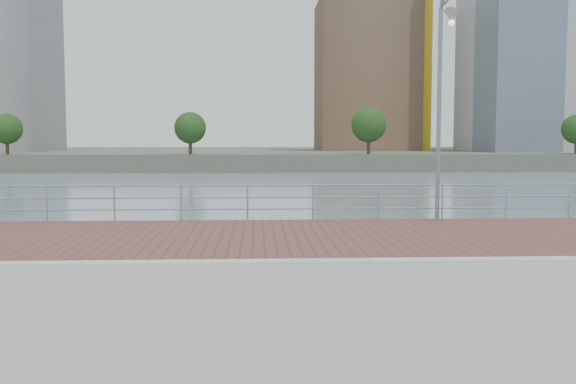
{
  "coord_description": "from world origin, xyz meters",
  "views": [
    {
      "loc": [
        -0.72,
        -12.93,
        2.52
      ],
      "look_at": [
        0.0,
        2.0,
        1.3
      ],
      "focal_mm": 40.0,
      "sensor_mm": 36.0,
      "label": 1
    }
  ],
  "objects": [
    {
      "name": "curb",
      "position": [
        0.0,
        0.0,
        0.03
      ],
      "size": [
        40.0,
        0.4,
        0.06
      ],
      "primitive_type": "cube",
      "color": "#B7B5AD",
      "rests_on": "seawall"
    },
    {
      "name": "far_shore",
      "position": [
        0.0,
        122.5,
        -0.75
      ],
      "size": [
        320.0,
        95.0,
        2.5
      ],
      "primitive_type": "cube",
      "color": "#4C5142",
      "rests_on": "ground"
    },
    {
      "name": "skyline",
      "position": [
        28.41,
        104.16,
        23.79
      ],
      "size": [
        233.0,
        41.0,
        66.63
      ],
      "color": "#ADA38E",
      "rests_on": "far_shore"
    },
    {
      "name": "water",
      "position": [
        0.0,
        0.0,
        -2.0
      ],
      "size": [
        400.0,
        400.0,
        0.0
      ],
      "primitive_type": "plane",
      "color": "slate",
      "rests_on": "ground"
    },
    {
      "name": "brick_lane",
      "position": [
        0.0,
        3.6,
        0.01
      ],
      "size": [
        40.0,
        6.8,
        0.02
      ],
      "primitive_type": "cube",
      "color": "brown",
      "rests_on": "seawall"
    },
    {
      "name": "street_lamp",
      "position": [
        4.83,
        6.02,
        4.65
      ],
      "size": [
        0.48,
        1.39,
        6.54
      ],
      "color": "slate",
      "rests_on": "brick_lane"
    },
    {
      "name": "guardrail",
      "position": [
        0.0,
        7.0,
        0.69
      ],
      "size": [
        39.06,
        0.06,
        1.13
      ],
      "color": "#8C9EA8",
      "rests_on": "brick_lane"
    },
    {
      "name": "shoreline_trees",
      "position": [
        -5.22,
        77.0,
        4.19
      ],
      "size": [
        109.14,
        4.96,
        6.62
      ],
      "color": "#473323",
      "rests_on": "far_shore"
    }
  ]
}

